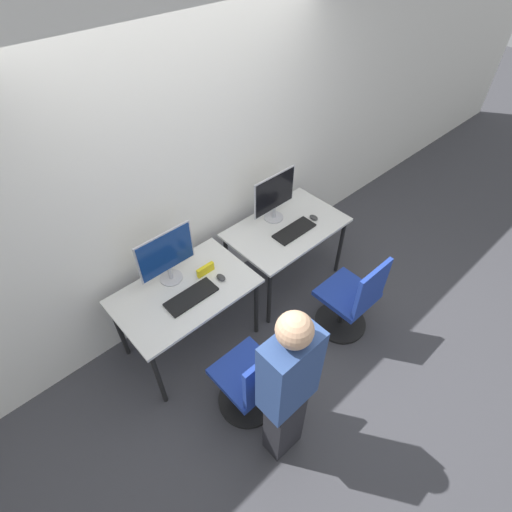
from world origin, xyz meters
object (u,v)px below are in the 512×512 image
monitor_right (274,195)px  office_chair_right (351,302)px  office_chair_left (252,382)px  person_left (288,388)px  keyboard_left (191,297)px  mouse_left (221,277)px  keyboard_right (294,231)px  monitor_left (166,255)px  mouse_right (314,217)px

monitor_right → office_chair_right: 1.18m
office_chair_left → person_left: size_ratio=0.58×
keyboard_left → monitor_right: bearing=13.3°
keyboard_left → mouse_left: 0.30m
keyboard_left → keyboard_right: 1.16m
monitor_right → keyboard_right: (-0.00, -0.27, -0.25)m
monitor_left → mouse_left: size_ratio=5.41×
person_left → office_chair_right: person_left is taller
keyboard_left → keyboard_right: same height
keyboard_left → mouse_left: size_ratio=4.67×
monitor_left → monitor_right: bearing=-0.1°
person_left → office_chair_right: 1.32m
monitor_left → mouse_left: 0.47m
mouse_left → keyboard_right: (0.87, 0.00, -0.01)m
monitor_left → office_chair_left: 1.16m
office_chair_left → keyboard_right: size_ratio=2.13×
keyboard_left → keyboard_right: (1.16, 0.00, 0.00)m
monitor_left → mouse_right: bearing=-10.8°
person_left → office_chair_right: (1.19, 0.35, -0.47)m
mouse_left → keyboard_right: mouse_left is taller
keyboard_left → office_chair_right: (1.15, -0.73, -0.36)m
monitor_left → person_left: 1.36m
keyboard_right → mouse_right: 0.27m
person_left → mouse_right: bearing=36.3°
keyboard_left → mouse_right: size_ratio=4.67×
office_chair_right → office_chair_left: bearing=179.0°
keyboard_left → monitor_right: 1.22m
monitor_left → office_chair_right: size_ratio=0.54×
monitor_left → mouse_left: bearing=-43.5°
monitor_left → person_left: person_left is taller
keyboard_right → monitor_right: bearing=90.0°
mouse_left → office_chair_right: (0.85, -0.73, -0.36)m
mouse_left → monitor_right: 0.94m
monitor_right → mouse_right: bearing=-45.0°
mouse_left → keyboard_right: bearing=0.3°
mouse_right → person_left: bearing=-143.7°
mouse_left → mouse_right: 1.14m
monitor_right → keyboard_right: bearing=-90.0°
person_left → mouse_left: bearing=72.7°
monitor_left → keyboard_right: (1.16, -0.28, -0.25)m
office_chair_right → monitor_left: bearing=138.7°
monitor_right → office_chair_left: bearing=-139.9°
monitor_right → keyboard_right: 0.37m
keyboard_left → person_left: (-0.04, -1.08, 0.12)m
keyboard_left → monitor_left: bearing=90.0°
monitor_left → keyboard_right: bearing=-13.4°
mouse_left → person_left: person_left is taller
monitor_left → office_chair_right: monitor_left is taller
office_chair_left → person_left: (-0.03, -0.37, 0.47)m
office_chair_left → office_chair_right: 1.16m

